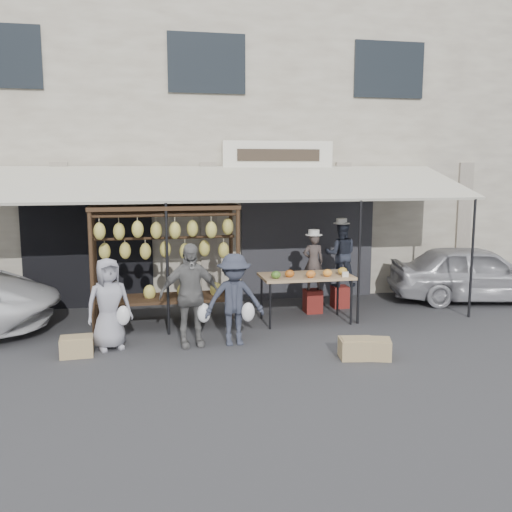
# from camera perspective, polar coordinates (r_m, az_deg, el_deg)

# --- Properties ---
(ground_plane) EXTENTS (90.00, 90.00, 0.00)m
(ground_plane) POSITION_cam_1_polar(r_m,az_deg,el_deg) (9.20, -2.01, -9.48)
(ground_plane) COLOR #2D2D30
(shophouse) EXTENTS (24.00, 6.15, 7.30)m
(shophouse) POSITION_cam_1_polar(r_m,az_deg,el_deg) (15.19, -6.22, 11.67)
(shophouse) COLOR beige
(shophouse) RESTS_ON ground_plane
(awning) EXTENTS (10.00, 2.35, 2.92)m
(awning) POSITION_cam_1_polar(r_m,az_deg,el_deg) (10.99, -4.02, 7.17)
(awning) COLOR beige
(awning) RESTS_ON ground_plane
(banana_rack) EXTENTS (2.60, 0.90, 2.24)m
(banana_rack) POSITION_cam_1_polar(r_m,az_deg,el_deg) (10.23, -9.06, 1.31)
(banana_rack) COLOR black
(banana_rack) RESTS_ON ground_plane
(produce_table) EXTENTS (1.70, 0.90, 1.04)m
(produce_table) POSITION_cam_1_polar(r_m,az_deg,el_deg) (10.69, 5.07, -2.10)
(produce_table) COLOR tan
(produce_table) RESTS_ON ground_plane
(vendor_left) EXTENTS (0.44, 0.31, 1.14)m
(vendor_left) POSITION_cam_1_polar(r_m,az_deg,el_deg) (11.38, 5.75, -0.58)
(vendor_left) COLOR #423936
(vendor_left) RESTS_ON stool_left
(vendor_right) EXTENTS (0.76, 0.66, 1.34)m
(vendor_right) POSITION_cam_1_polar(r_m,az_deg,el_deg) (11.86, 8.48, 0.18)
(vendor_right) COLOR #242935
(vendor_right) RESTS_ON stool_right
(customer_left) EXTENTS (0.84, 0.68, 1.48)m
(customer_left) POSITION_cam_1_polar(r_m,az_deg,el_deg) (9.42, -14.51, -4.66)
(customer_left) COLOR #90909A
(customer_left) RESTS_ON ground_plane
(customer_mid) EXTENTS (1.03, 0.52, 1.70)m
(customer_mid) POSITION_cam_1_polar(r_m,az_deg,el_deg) (9.31, -6.65, -3.90)
(customer_mid) COLOR slate
(customer_mid) RESTS_ON ground_plane
(customer_right) EXTENTS (0.99, 0.58, 1.51)m
(customer_right) POSITION_cam_1_polar(r_m,az_deg,el_deg) (9.33, -2.19, -4.38)
(customer_right) COLOR #303442
(customer_right) RESTS_ON ground_plane
(stool_left) EXTENTS (0.35, 0.35, 0.47)m
(stool_left) POSITION_cam_1_polar(r_m,az_deg,el_deg) (11.54, 5.69, -4.50)
(stool_left) COLOR maroon
(stool_left) RESTS_ON ground_plane
(stool_right) EXTENTS (0.39, 0.39, 0.45)m
(stool_right) POSITION_cam_1_polar(r_m,az_deg,el_deg) (12.03, 8.38, -4.04)
(stool_right) COLOR maroon
(stool_right) RESTS_ON ground_plane
(crate_near_a) EXTENTS (0.56, 0.46, 0.30)m
(crate_near_a) POSITION_cam_1_polar(r_m,az_deg,el_deg) (8.96, 9.99, -9.10)
(crate_near_a) COLOR tan
(crate_near_a) RESTS_ON ground_plane
(crate_near_b) EXTENTS (0.59, 0.51, 0.30)m
(crate_near_b) POSITION_cam_1_polar(r_m,az_deg,el_deg) (9.01, 11.72, -9.06)
(crate_near_b) COLOR tan
(crate_near_b) RESTS_ON ground_plane
(crate_far) EXTENTS (0.51, 0.40, 0.30)m
(crate_far) POSITION_cam_1_polar(r_m,az_deg,el_deg) (9.36, -17.49, -8.62)
(crate_far) COLOR tan
(crate_far) RESTS_ON ground_plane
(sedan) EXTENTS (3.86, 2.18, 1.24)m
(sedan) POSITION_cam_1_polar(r_m,az_deg,el_deg) (13.26, 21.15, -1.61)
(sedan) COLOR #A2A1A6
(sedan) RESTS_ON ground_plane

